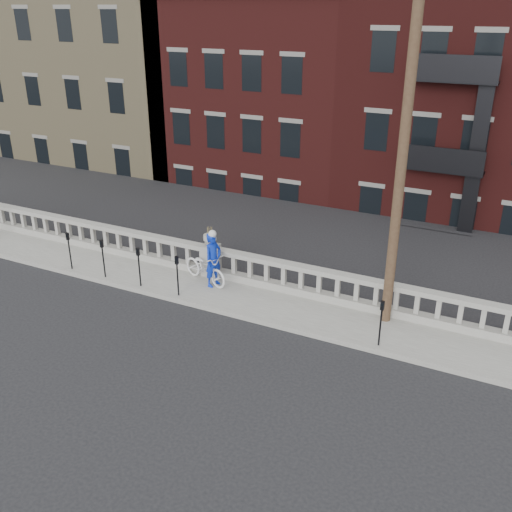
% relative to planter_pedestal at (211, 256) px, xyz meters
% --- Properties ---
extents(ground, '(120.00, 120.00, 0.00)m').
position_rel_planter_pedestal_xyz_m(ground, '(0.00, -3.95, -0.83)').
color(ground, black).
rests_on(ground, ground).
extents(sidewalk, '(32.00, 2.20, 0.15)m').
position_rel_planter_pedestal_xyz_m(sidewalk, '(0.00, -0.95, -0.76)').
color(sidewalk, gray).
rests_on(sidewalk, ground).
extents(balustrade, '(28.00, 0.34, 1.03)m').
position_rel_planter_pedestal_xyz_m(balustrade, '(0.00, 0.00, -0.19)').
color(balustrade, gray).
rests_on(balustrade, sidewalk).
extents(planter_pedestal, '(0.55, 0.55, 1.76)m').
position_rel_planter_pedestal_xyz_m(planter_pedestal, '(0.00, 0.00, 0.00)').
color(planter_pedestal, gray).
rests_on(planter_pedestal, sidewalk).
extents(lower_level, '(80.00, 44.00, 20.80)m').
position_rel_planter_pedestal_xyz_m(lower_level, '(0.56, 19.09, 1.80)').
color(lower_level, '#605E59').
rests_on(lower_level, ground).
extents(utility_pole, '(1.60, 0.28, 10.00)m').
position_rel_planter_pedestal_xyz_m(utility_pole, '(6.20, -0.35, 4.41)').
color(utility_pole, '#422D1E').
rests_on(utility_pole, sidewalk).
extents(parking_meter_a, '(0.10, 0.09, 1.36)m').
position_rel_planter_pedestal_xyz_m(parking_meter_a, '(-4.64, -1.80, 0.17)').
color(parking_meter_a, black).
rests_on(parking_meter_a, sidewalk).
extents(parking_meter_b, '(0.10, 0.09, 1.36)m').
position_rel_planter_pedestal_xyz_m(parking_meter_b, '(-3.14, -1.80, 0.17)').
color(parking_meter_b, black).
rests_on(parking_meter_b, sidewalk).
extents(parking_meter_c, '(0.10, 0.09, 1.36)m').
position_rel_planter_pedestal_xyz_m(parking_meter_c, '(-1.64, -1.80, 0.17)').
color(parking_meter_c, black).
rests_on(parking_meter_c, sidewalk).
extents(parking_meter_d, '(0.10, 0.09, 1.36)m').
position_rel_planter_pedestal_xyz_m(parking_meter_d, '(-0.14, -1.80, 0.17)').
color(parking_meter_d, black).
rests_on(parking_meter_d, sidewalk).
extents(parking_meter_e, '(0.10, 0.09, 1.36)m').
position_rel_planter_pedestal_xyz_m(parking_meter_e, '(6.40, -1.80, 0.17)').
color(parking_meter_e, black).
rests_on(parking_meter_e, sidewalk).
extents(bicycle, '(2.09, 1.29, 1.04)m').
position_rel_planter_pedestal_xyz_m(bicycle, '(0.12, -0.56, -0.16)').
color(bicycle, white).
rests_on(bicycle, sidewalk).
extents(cyclist, '(0.58, 0.75, 1.84)m').
position_rel_planter_pedestal_xyz_m(cyclist, '(0.50, -0.66, 0.24)').
color(cyclist, '#0B28B2').
rests_on(cyclist, sidewalk).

